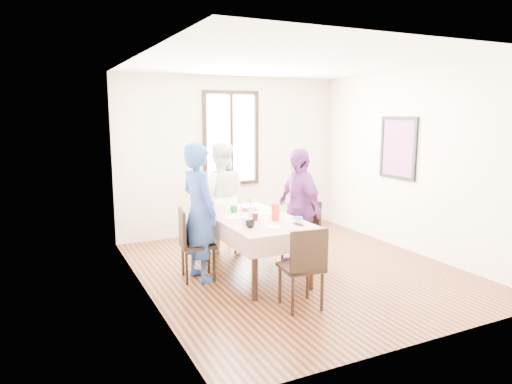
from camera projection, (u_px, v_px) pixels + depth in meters
ground at (296, 269)px, 6.23m from camera, size 4.50×4.50×0.00m
back_wall at (231, 156)px, 7.99m from camera, size 4.00×0.00×4.00m
right_wall at (413, 163)px, 6.86m from camera, size 0.00×4.50×4.50m
window_frame at (231, 138)px, 7.92m from camera, size 1.02×0.06×1.62m
window_pane at (231, 138)px, 7.93m from camera, size 0.90×0.02×1.50m
art_poster at (398, 148)px, 7.08m from camera, size 0.04×0.76×0.96m
dining_table at (254, 246)px, 5.97m from camera, size 0.86×1.68×0.75m
tablecloth at (254, 218)px, 5.91m from camera, size 0.98×1.80×0.01m
chair_left at (198, 244)px, 5.79m from camera, size 0.48×0.48×0.91m
chair_right at (300, 233)px, 6.31m from camera, size 0.45×0.45×0.91m
chair_far at (221, 222)px, 6.98m from camera, size 0.47×0.47×0.91m
chair_near at (301, 267)px, 4.94m from camera, size 0.46×0.46×0.91m
person_left at (199, 212)px, 5.73m from camera, size 0.53×0.70×1.73m
person_far at (222, 198)px, 6.90m from camera, size 0.98×0.87×1.66m
person_right at (299, 208)px, 6.24m from camera, size 0.42×0.96×1.63m
mug_black at (250, 224)px, 5.37m from camera, size 0.12×0.12×0.09m
mug_flag at (277, 213)px, 5.93m from camera, size 0.14×0.14×0.09m
mug_green at (234, 209)px, 6.21m from camera, size 0.14×0.14×0.08m
serving_bowl at (249, 208)px, 6.36m from camera, size 0.28×0.28×0.06m
juice_carton at (275, 212)px, 5.71m from camera, size 0.07×0.07×0.22m
butter_tub at (298, 220)px, 5.63m from camera, size 0.11×0.11×0.05m
jam_jar at (255, 216)px, 5.74m from camera, size 0.07×0.07×0.10m
drinking_glass at (245, 221)px, 5.53m from camera, size 0.06×0.06×0.09m
smartphone at (298, 224)px, 5.51m from camera, size 0.07×0.15×0.01m
flower_vase at (251, 211)px, 5.93m from camera, size 0.07×0.07×0.14m
plate_left at (231, 218)px, 5.85m from camera, size 0.20×0.20×0.01m
plate_right at (269, 214)px, 6.10m from camera, size 0.20×0.20×0.01m
plate_far at (232, 208)px, 6.49m from camera, size 0.20×0.20×0.01m
plate_near at (274, 227)px, 5.37m from camera, size 0.20×0.20×0.01m
butter_lid at (298, 218)px, 5.62m from camera, size 0.12×0.12×0.01m
flower_bunch at (251, 202)px, 5.91m from camera, size 0.09×0.09×0.10m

